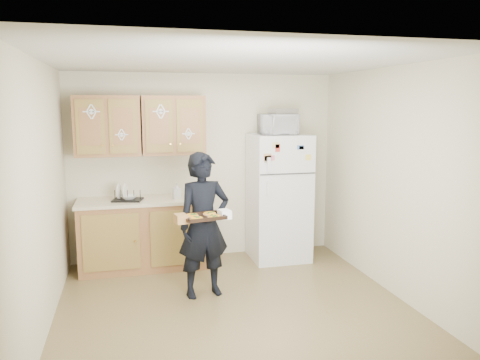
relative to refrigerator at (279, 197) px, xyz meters
name	(u,v)px	position (x,y,z in m)	size (l,w,h in m)	color
floor	(235,307)	(-0.95, -1.43, -0.85)	(3.60, 3.60, 0.00)	brown
ceiling	(234,61)	(-0.95, -1.43, 1.65)	(3.60, 3.60, 0.00)	beige
wall_back	(204,167)	(-0.95, 0.37, 0.40)	(3.60, 0.04, 2.50)	beige
wall_front	(300,239)	(-0.95, -3.23, 0.40)	(3.60, 0.04, 2.50)	beige
wall_left	(42,198)	(-2.75, -1.43, 0.40)	(0.04, 3.60, 2.50)	beige
wall_right	(395,182)	(0.85, -1.43, 0.40)	(0.04, 3.60, 2.50)	beige
refrigerator	(279,197)	(0.00, 0.00, 0.00)	(0.75, 0.70, 1.70)	silver
base_cabinet	(144,235)	(-1.80, 0.05, -0.42)	(1.60, 0.60, 0.86)	brown
countertop	(143,201)	(-1.80, 0.05, 0.03)	(1.64, 0.64, 0.04)	beige
upper_cab_left	(107,126)	(-2.20, 0.18, 0.98)	(0.80, 0.33, 0.75)	brown
upper_cab_right	(173,125)	(-1.38, 0.18, 0.98)	(0.80, 0.33, 0.75)	brown
cereal_box	(306,239)	(0.52, 0.24, -0.69)	(0.20, 0.07, 0.32)	#EAC652
person	(204,225)	(-1.19, -1.01, -0.06)	(0.58, 0.38, 1.59)	black
baking_tray	(203,217)	(-1.25, -1.31, 0.10)	(0.41, 0.30, 0.04)	black
pizza_front_left	(196,218)	(-1.33, -1.39, 0.12)	(0.14, 0.14, 0.02)	orange
pizza_front_right	(214,216)	(-1.14, -1.36, 0.12)	(0.14, 0.14, 0.02)	orange
pizza_back_left	(192,215)	(-1.36, -1.26, 0.12)	(0.14, 0.14, 0.02)	orange
pizza_back_right	(210,213)	(-1.17, -1.22, 0.12)	(0.14, 0.14, 0.02)	orange
microwave	(278,124)	(-0.04, -0.05, 0.98)	(0.48, 0.33, 0.27)	silver
foil_pan	(283,111)	(0.04, -0.02, 1.15)	(0.33, 0.23, 0.07)	#ADADB4
dish_rack	(128,195)	(-1.99, 0.01, 0.12)	(0.35, 0.27, 0.14)	black
bowl	(129,197)	(-1.97, 0.01, 0.09)	(0.20, 0.20, 0.05)	silver
soap_bottle	(177,191)	(-1.38, -0.01, 0.15)	(0.09, 0.10, 0.21)	silver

